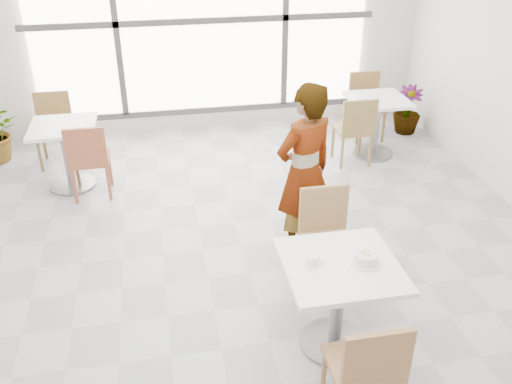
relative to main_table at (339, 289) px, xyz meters
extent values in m
plane|color=#9E9EA5|center=(-0.47, 0.98, -0.52)|extent=(7.00, 7.00, 0.00)
plane|color=silver|center=(-0.47, 4.48, 0.98)|extent=(6.00, 0.00, 6.00)
cube|color=white|center=(-0.47, 4.42, 0.98)|extent=(4.40, 0.04, 2.40)
cube|color=#3F3F42|center=(-0.47, 4.39, 0.98)|extent=(4.60, 0.05, 0.08)
cube|color=#3F3F42|center=(-1.57, 4.39, 0.98)|extent=(0.08, 0.05, 2.40)
cube|color=#3F3F42|center=(0.63, 4.39, 0.98)|extent=(0.08, 0.05, 2.40)
cube|color=#3F3F42|center=(-0.47, 4.39, -0.24)|extent=(4.60, 0.05, 0.08)
cube|color=white|center=(0.00, 0.00, 0.21)|extent=(0.80, 0.80, 0.04)
cylinder|color=gray|center=(0.00, 0.00, -0.17)|extent=(0.10, 0.10, 0.71)
cylinder|color=gray|center=(0.00, 0.00, -0.51)|extent=(0.52, 0.52, 0.03)
cube|color=olive|center=(-0.05, -0.63, -0.09)|extent=(0.42, 0.42, 0.04)
cube|color=olive|center=(-0.05, -0.82, 0.14)|extent=(0.42, 0.04, 0.42)
cylinder|color=olive|center=(0.13, -0.45, -0.32)|extent=(0.04, 0.04, 0.41)
cylinder|color=olive|center=(-0.23, -0.45, -0.32)|extent=(0.04, 0.04, 0.41)
cube|color=#A07A4C|center=(0.15, 0.70, -0.09)|extent=(0.42, 0.42, 0.04)
cube|color=#A07A4C|center=(0.15, 0.89, 0.14)|extent=(0.42, 0.04, 0.42)
cylinder|color=#A07A4C|center=(-0.03, 0.52, -0.32)|extent=(0.04, 0.04, 0.41)
cylinder|color=#A07A4C|center=(-0.03, 0.88, -0.32)|extent=(0.04, 0.04, 0.41)
cylinder|color=#A07A4C|center=(0.33, 0.52, -0.32)|extent=(0.04, 0.04, 0.41)
cylinder|color=#A07A4C|center=(0.33, 0.88, -0.32)|extent=(0.04, 0.04, 0.41)
cylinder|color=white|center=(0.17, -0.02, 0.23)|extent=(0.21, 0.21, 0.01)
cylinder|color=white|center=(0.17, -0.02, 0.27)|extent=(0.16, 0.16, 0.07)
torus|color=white|center=(0.17, -0.02, 0.31)|extent=(0.16, 0.16, 0.01)
cylinder|color=tan|center=(0.17, -0.02, 0.27)|extent=(0.14, 0.14, 0.05)
cylinder|color=beige|center=(0.18, -0.04, 0.31)|extent=(0.03, 0.03, 0.02)
cylinder|color=beige|center=(0.19, -0.01, 0.30)|extent=(0.03, 0.03, 0.02)
cylinder|color=#F6E29F|center=(0.20, -0.01, 0.31)|extent=(0.03, 0.03, 0.02)
cylinder|color=beige|center=(0.15, -0.04, 0.31)|extent=(0.03, 0.03, 0.02)
cylinder|color=beige|center=(0.17, 0.00, 0.31)|extent=(0.03, 0.03, 0.02)
cylinder|color=beige|center=(0.18, -0.01, 0.31)|extent=(0.03, 0.03, 0.02)
cylinder|color=#F6ED9F|center=(0.18, 0.00, 0.31)|extent=(0.03, 0.03, 0.01)
cylinder|color=beige|center=(0.15, 0.00, 0.31)|extent=(0.03, 0.03, 0.01)
cylinder|color=beige|center=(0.17, 0.00, 0.31)|extent=(0.03, 0.03, 0.01)
cylinder|color=beige|center=(0.15, 0.00, 0.30)|extent=(0.03, 0.03, 0.02)
cylinder|color=#EBE497|center=(0.18, -0.02, 0.31)|extent=(0.03, 0.03, 0.01)
cylinder|color=beige|center=(0.17, -0.03, 0.31)|extent=(0.03, 0.03, 0.02)
cylinder|color=beige|center=(0.15, -0.02, 0.30)|extent=(0.03, 0.03, 0.02)
cylinder|color=white|center=(-0.20, 0.04, 0.23)|extent=(0.13, 0.13, 0.01)
cylinder|color=white|center=(-0.20, 0.04, 0.27)|extent=(0.08, 0.08, 0.06)
torus|color=white|center=(-0.16, 0.04, 0.27)|extent=(0.05, 0.01, 0.05)
cylinder|color=black|center=(-0.20, 0.04, 0.29)|extent=(0.07, 0.07, 0.00)
cube|color=silver|center=(-0.15, 0.02, 0.24)|extent=(0.09, 0.05, 0.00)
sphere|color=silver|center=(-0.12, 0.03, 0.24)|extent=(0.02, 0.02, 0.02)
imported|color=black|center=(0.07, 1.25, 0.30)|extent=(0.71, 0.60, 1.65)
cube|color=white|center=(-2.19, 2.98, 0.21)|extent=(0.70, 0.70, 0.04)
cylinder|color=gray|center=(-2.19, 2.98, -0.17)|extent=(0.10, 0.10, 0.71)
cylinder|color=gray|center=(-2.19, 2.98, -0.51)|extent=(0.52, 0.52, 0.03)
cube|color=white|center=(1.52, 3.16, 0.21)|extent=(0.70, 0.70, 0.04)
cylinder|color=gray|center=(1.52, 3.16, -0.17)|extent=(0.10, 0.10, 0.71)
cylinder|color=gray|center=(1.52, 3.16, -0.51)|extent=(0.52, 0.52, 0.03)
cube|color=brown|center=(-1.93, 2.74, -0.09)|extent=(0.42, 0.42, 0.04)
cube|color=brown|center=(-1.93, 2.55, 0.14)|extent=(0.42, 0.04, 0.42)
cylinder|color=brown|center=(-1.75, 2.92, -0.32)|extent=(0.04, 0.04, 0.41)
cylinder|color=brown|center=(-1.75, 2.56, -0.32)|extent=(0.04, 0.04, 0.41)
cylinder|color=brown|center=(-2.11, 2.92, -0.32)|extent=(0.04, 0.04, 0.41)
cylinder|color=brown|center=(-2.11, 2.56, -0.32)|extent=(0.04, 0.04, 0.41)
cube|color=olive|center=(-2.40, 3.61, -0.09)|extent=(0.42, 0.42, 0.04)
cube|color=olive|center=(-2.40, 3.80, 0.14)|extent=(0.42, 0.04, 0.42)
cylinder|color=olive|center=(-2.58, 3.43, -0.32)|extent=(0.04, 0.04, 0.41)
cylinder|color=olive|center=(-2.58, 3.79, -0.32)|extent=(0.04, 0.04, 0.41)
cylinder|color=olive|center=(-2.22, 3.43, -0.32)|extent=(0.04, 0.04, 0.41)
cylinder|color=olive|center=(-2.22, 3.79, -0.32)|extent=(0.04, 0.04, 0.41)
cube|color=olive|center=(1.17, 3.00, -0.09)|extent=(0.42, 0.42, 0.04)
cube|color=olive|center=(1.17, 2.81, 0.14)|extent=(0.42, 0.04, 0.42)
cylinder|color=olive|center=(1.35, 3.18, -0.32)|extent=(0.04, 0.04, 0.41)
cylinder|color=olive|center=(1.35, 2.82, -0.32)|extent=(0.04, 0.04, 0.41)
cylinder|color=olive|center=(0.99, 3.18, -0.32)|extent=(0.04, 0.04, 0.41)
cylinder|color=olive|center=(0.99, 2.82, -0.32)|extent=(0.04, 0.04, 0.41)
cube|color=olive|center=(1.61, 3.67, -0.09)|extent=(0.42, 0.42, 0.04)
cube|color=olive|center=(1.61, 3.86, 0.14)|extent=(0.42, 0.04, 0.42)
cylinder|color=olive|center=(1.43, 3.49, -0.32)|extent=(0.04, 0.04, 0.41)
cylinder|color=olive|center=(1.43, 3.85, -0.32)|extent=(0.04, 0.04, 0.41)
cylinder|color=olive|center=(1.79, 3.49, -0.32)|extent=(0.04, 0.04, 0.41)
cylinder|color=olive|center=(1.79, 3.85, -0.32)|extent=(0.04, 0.04, 0.41)
imported|color=#4F7039|center=(2.23, 3.75, -0.19)|extent=(0.49, 0.49, 0.66)
camera|label=1|loc=(-1.17, -2.98, 2.55)|focal=39.17mm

